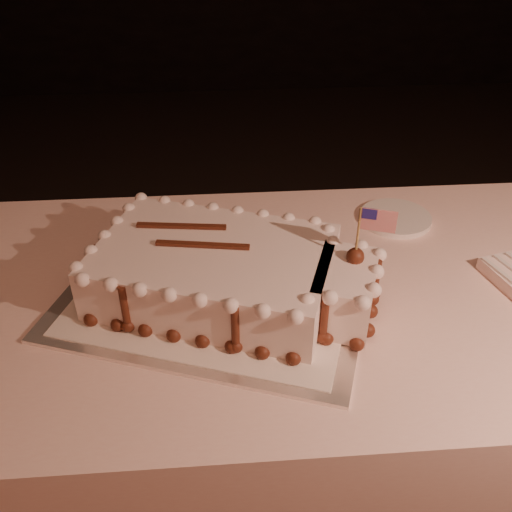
{
  "coord_description": "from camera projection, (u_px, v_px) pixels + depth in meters",
  "views": [
    {
      "loc": [
        -0.29,
        -0.3,
        1.46
      ],
      "look_at": [
        -0.22,
        0.58,
        0.84
      ],
      "focal_mm": 40.0,
      "sensor_mm": 36.0,
      "label": 1
    }
  ],
  "objects": [
    {
      "name": "sheet_cake",
      "position": [
        230.0,
        273.0,
        1.08
      ],
      "size": [
        0.58,
        0.43,
        0.22
      ],
      "color": "white",
      "rests_on": "doily"
    },
    {
      "name": "banquet_table",
      "position": [
        346.0,
        406.0,
        1.37
      ],
      "size": [
        2.4,
        0.8,
        0.75
      ],
      "primitive_type": "cube",
      "color": "#FFD2C5",
      "rests_on": "ground"
    },
    {
      "name": "cake_board",
      "position": [
        216.0,
        294.0,
        1.12
      ],
      "size": [
        0.69,
        0.6,
        0.01
      ],
      "primitive_type": "cube",
      "rotation": [
        0.0,
        0.0,
        -0.34
      ],
      "color": "white",
      "rests_on": "banquet_table"
    },
    {
      "name": "side_plate",
      "position": [
        395.0,
        218.0,
        1.36
      ],
      "size": [
        0.17,
        0.17,
        0.01
      ],
      "primitive_type": "cylinder",
      "color": "white",
      "rests_on": "banquet_table"
    },
    {
      "name": "doily",
      "position": [
        215.0,
        292.0,
        1.12
      ],
      "size": [
        0.62,
        0.54,
        0.0
      ],
      "primitive_type": "cube",
      "rotation": [
        0.0,
        0.0,
        -0.34
      ],
      "color": "white",
      "rests_on": "cake_board"
    }
  ]
}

